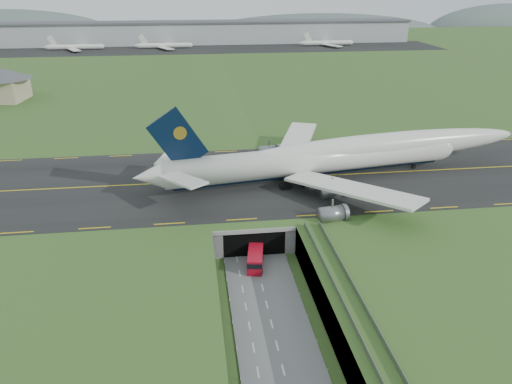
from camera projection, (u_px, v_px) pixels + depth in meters
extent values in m
plane|color=#365622|center=(260.00, 279.00, 89.42)|extent=(900.00, 900.00, 0.00)
cube|color=gray|center=(260.00, 265.00, 88.24)|extent=(800.00, 800.00, 6.00)
cube|color=slate|center=(266.00, 303.00, 82.55)|extent=(12.00, 75.00, 0.20)
cube|color=black|center=(241.00, 180.00, 117.08)|extent=(800.00, 44.00, 0.18)
cube|color=gray|center=(248.00, 207.00, 104.56)|extent=(16.00, 22.00, 1.00)
cube|color=gray|center=(215.00, 220.00, 104.71)|extent=(2.00, 22.00, 6.00)
cube|color=gray|center=(280.00, 216.00, 106.38)|extent=(2.00, 22.00, 6.00)
cube|color=black|center=(251.00, 231.00, 101.19)|extent=(12.00, 12.00, 5.00)
cube|color=#A8A8A3|center=(254.00, 231.00, 94.45)|extent=(17.00, 0.50, 0.80)
cube|color=#A8A8A3|center=(354.00, 310.00, 71.60)|extent=(3.00, 53.00, 0.50)
cube|color=gray|center=(345.00, 307.00, 71.14)|extent=(0.06, 53.00, 1.00)
cube|color=gray|center=(364.00, 305.00, 71.47)|extent=(0.06, 53.00, 1.00)
cylinder|color=#A8A8A3|center=(375.00, 374.00, 64.13)|extent=(0.90, 0.90, 5.60)
cylinder|color=#A8A8A3|center=(347.00, 316.00, 75.06)|extent=(0.90, 0.90, 5.60)
cylinder|color=#A8A8A3|center=(326.00, 273.00, 85.99)|extent=(0.90, 0.90, 5.60)
cylinder|color=white|center=(312.00, 160.00, 114.72)|extent=(68.30, 17.08, 6.41)
sphere|color=white|center=(440.00, 147.00, 123.65)|extent=(7.20, 7.20, 6.28)
cone|color=white|center=(149.00, 177.00, 105.01)|extent=(7.89, 7.12, 6.09)
ellipsoid|color=white|center=(384.00, 147.00, 118.97)|extent=(73.90, 17.48, 6.73)
ellipsoid|color=black|center=(437.00, 144.00, 123.07)|extent=(4.88, 3.48, 2.24)
cylinder|color=black|center=(312.00, 170.00, 115.71)|extent=(64.35, 12.87, 2.69)
cube|color=white|center=(296.00, 143.00, 129.76)|extent=(17.28, 30.55, 2.70)
cube|color=white|center=(172.00, 156.00, 112.61)|extent=(7.84, 11.90, 1.03)
cube|color=white|center=(352.00, 189.00, 101.53)|extent=(24.37, 27.73, 2.70)
cube|color=white|center=(183.00, 180.00, 99.37)|extent=(10.25, 11.52, 1.03)
cube|color=black|center=(178.00, 140.00, 103.75)|extent=(12.68, 2.60, 14.18)
cylinder|color=gold|center=(180.00, 133.00, 103.28)|extent=(2.88, 1.14, 2.81)
cylinder|color=slate|center=(300.00, 163.00, 124.92)|extent=(5.67, 4.09, 3.31)
cylinder|color=slate|center=(269.00, 152.00, 132.94)|extent=(5.67, 4.09, 3.31)
cylinder|color=slate|center=(332.00, 191.00, 108.15)|extent=(5.67, 4.09, 3.31)
cylinder|color=slate|center=(332.00, 214.00, 97.65)|extent=(5.67, 4.09, 3.31)
cylinder|color=black|center=(414.00, 166.00, 123.63)|extent=(1.17, 0.67, 1.10)
cube|color=black|center=(294.00, 179.00, 115.24)|extent=(7.04, 7.87, 1.40)
cube|color=#A90B1C|center=(255.00, 259.00, 92.63)|extent=(3.93, 7.65, 2.92)
cube|color=black|center=(255.00, 256.00, 92.40)|extent=(4.01, 7.76, 0.97)
cube|color=black|center=(255.00, 265.00, 93.11)|extent=(3.66, 7.14, 0.49)
cylinder|color=black|center=(248.00, 271.00, 90.89)|extent=(0.49, 0.92, 0.88)
cylinder|color=black|center=(249.00, 257.00, 95.36)|extent=(0.49, 0.92, 0.88)
cylinder|color=black|center=(262.00, 271.00, 90.80)|extent=(0.49, 0.92, 0.88)
cylinder|color=black|center=(262.00, 258.00, 95.26)|extent=(0.49, 0.92, 0.88)
cube|color=tan|center=(2.00, 90.00, 191.44)|extent=(17.48, 17.48, 8.40)
cube|color=#B2B2B2|center=(202.00, 33.00, 357.34)|extent=(300.00, 22.00, 15.00)
cube|color=#4C4C51|center=(202.00, 22.00, 354.38)|extent=(302.00, 24.00, 1.20)
cube|color=black|center=(204.00, 49.00, 332.92)|extent=(320.00, 50.00, 0.08)
cylinder|color=white|center=(75.00, 47.00, 326.56)|extent=(34.00, 3.20, 3.20)
cylinder|color=white|center=(165.00, 45.00, 333.52)|extent=(34.00, 3.20, 3.20)
cylinder|color=white|center=(327.00, 43.00, 346.92)|extent=(34.00, 3.20, 3.20)
ellipsoid|color=#50605A|center=(4.00, 41.00, 461.08)|extent=(220.00, 77.00, 56.00)
ellipsoid|color=#50605A|center=(320.00, 37.00, 497.05)|extent=(260.00, 91.00, 44.00)
ellipsoid|color=#50605A|center=(506.00, 34.00, 521.03)|extent=(180.00, 63.00, 60.00)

